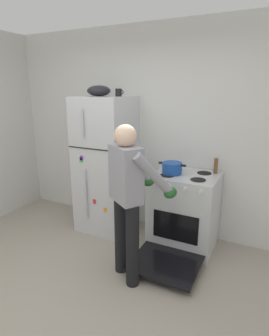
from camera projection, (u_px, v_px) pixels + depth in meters
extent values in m
plane|color=#9E9384|center=(63.00, 312.00, 2.49)|extent=(8.00, 8.00, 0.00)
cube|color=silver|center=(153.00, 131.00, 3.80)|extent=(6.00, 0.10, 2.70)
cube|color=silver|center=(106.00, 165.00, 3.81)|extent=(0.68, 0.68, 1.81)
cube|color=black|center=(91.00, 149.00, 3.44)|extent=(0.67, 0.01, 0.01)
cylinder|color=#B7B7BC|center=(86.00, 194.00, 3.62)|extent=(0.02, 0.02, 0.66)
cylinder|color=#B7B7BC|center=(83.00, 123.00, 3.37)|extent=(0.02, 0.02, 0.34)
cube|color=red|center=(94.00, 202.00, 3.62)|extent=(0.04, 0.01, 0.06)
cube|color=purple|center=(82.00, 158.00, 3.54)|extent=(0.04, 0.01, 0.06)
cube|color=orange|center=(105.00, 210.00, 3.57)|extent=(0.04, 0.01, 0.06)
cube|color=green|center=(81.00, 160.00, 3.55)|extent=(0.04, 0.01, 0.06)
cube|color=silver|center=(184.00, 211.00, 3.45)|extent=(0.76, 0.64, 0.93)
cube|color=black|center=(175.00, 227.00, 3.19)|extent=(0.53, 0.01, 0.33)
cylinder|color=black|center=(167.00, 175.00, 3.28)|extent=(0.17, 0.17, 0.01)
cylinder|color=black|center=(198.00, 180.00, 3.12)|extent=(0.17, 0.17, 0.01)
cylinder|color=black|center=(175.00, 169.00, 3.53)|extent=(0.17, 0.17, 0.01)
cylinder|color=black|center=(204.00, 173.00, 3.37)|extent=(0.17, 0.17, 0.01)
cylinder|color=silver|center=(155.00, 184.00, 3.17)|extent=(0.04, 0.03, 0.04)
cylinder|color=silver|center=(169.00, 187.00, 3.09)|extent=(0.04, 0.03, 0.04)
cylinder|color=silver|center=(185.00, 189.00, 3.01)|extent=(0.04, 0.03, 0.04)
cylinder|color=silver|center=(200.00, 192.00, 2.94)|extent=(0.04, 0.03, 0.04)
cube|color=black|center=(165.00, 264.00, 3.02)|extent=(0.72, 0.60, 0.06)
cylinder|color=black|center=(121.00, 234.00, 2.96)|extent=(0.13, 0.13, 0.86)
cylinder|color=black|center=(133.00, 246.00, 2.74)|extent=(0.13, 0.13, 0.86)
cube|color=gray|center=(126.00, 174.00, 2.65)|extent=(0.41, 0.37, 0.54)
sphere|color=beige|center=(125.00, 136.00, 2.56)|extent=(0.21, 0.21, 0.21)
sphere|color=#383838|center=(126.00, 140.00, 2.57)|extent=(0.15, 0.15, 0.15)
cylinder|color=gray|center=(133.00, 165.00, 2.91)|extent=(0.33, 0.42, 0.47)
cylinder|color=gray|center=(154.00, 175.00, 2.57)|extent=(0.33, 0.42, 0.47)
ellipsoid|color=#1E5123|center=(149.00, 181.00, 3.05)|extent=(0.12, 0.18, 0.10)
ellipsoid|color=#1E5123|center=(170.00, 193.00, 2.71)|extent=(0.12, 0.18, 0.10)
cylinder|color=#19479E|center=(172.00, 168.00, 3.33)|extent=(0.23, 0.23, 0.13)
cube|color=black|center=(161.00, 163.00, 3.38)|extent=(0.05, 0.03, 0.02)
cube|color=black|center=(184.00, 166.00, 3.26)|extent=(0.05, 0.03, 0.02)
cylinder|color=black|center=(119.00, 92.00, 3.52)|extent=(0.08, 0.08, 0.10)
torus|color=black|center=(122.00, 92.00, 3.50)|extent=(0.06, 0.01, 0.06)
cylinder|color=brown|center=(216.00, 166.00, 3.34)|extent=(0.05, 0.05, 0.18)
ellipsoid|color=black|center=(99.00, 91.00, 3.58)|extent=(0.30, 0.30, 0.14)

